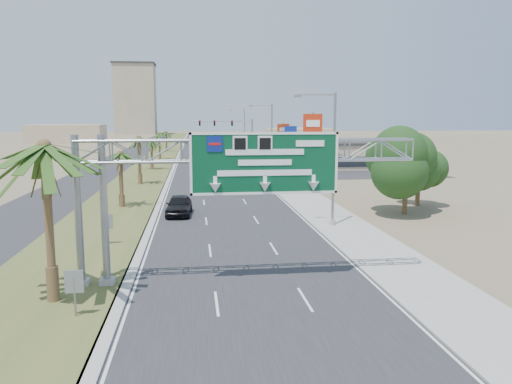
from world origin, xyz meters
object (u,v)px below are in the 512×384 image
object	(u,v)px
car_mid_lane	(231,180)
car_far	(198,157)
pole_sign_blue	(291,137)
pole_sign_red_far	(283,133)
sign_gantry	(232,162)
palm_near	(44,147)
signal_mast	(241,137)
pole_sign_red_near	(313,127)
car_left_lane	(179,205)
store_building	(345,156)
car_right_lane	(228,163)

from	to	relation	value
car_mid_lane	car_far	distance (m)	37.03
pole_sign_blue	pole_sign_red_far	distance (m)	1.67
car_mid_lane	sign_gantry	bearing A→B (deg)	-90.11
car_far	pole_sign_blue	world-z (taller)	pole_sign_blue
palm_near	pole_sign_red_far	world-z (taller)	palm_near
sign_gantry	signal_mast	world-z (taller)	signal_mast
car_far	pole_sign_red_near	world-z (taller)	pole_sign_red_near
car_left_lane	car_far	world-z (taller)	car_left_lane
palm_near	car_far	distance (m)	74.46
signal_mast	car_left_lane	world-z (taller)	signal_mast
store_building	car_far	distance (m)	28.89
sign_gantry	car_far	size ratio (longest dim) A/B	3.53
signal_mast	store_building	world-z (taller)	signal_mast
car_far	pole_sign_blue	distance (m)	22.38
sign_gantry	car_left_lane	xyz separation A→B (m)	(-3.15, 17.91, -5.20)
pole_sign_blue	sign_gantry	bearing A→B (deg)	-103.90
car_right_lane	pole_sign_red_near	xyz separation A→B (m)	(9.35, -20.02, 6.23)
car_far	pole_sign_red_near	xyz separation A→B (m)	(14.11, -34.32, 6.30)
sign_gantry	car_right_lane	bearing A→B (deg)	86.31
car_left_lane	car_far	xyz separation A→B (m)	(2.10, 54.02, -0.16)
car_far	pole_sign_red_far	size ratio (longest dim) A/B	0.64
car_left_lane	car_mid_lane	size ratio (longest dim) A/B	1.00
car_far	pole_sign_red_near	bearing A→B (deg)	-63.92
car_right_lane	pole_sign_red_far	distance (m)	10.41
car_mid_lane	pole_sign_blue	bearing A→B (deg)	65.57
car_mid_lane	pole_sign_blue	size ratio (longest dim) A/B	0.71
car_left_lane	pole_sign_red_far	distance (m)	42.44
palm_near	pole_sign_blue	size ratio (longest dim) A/B	1.18
signal_mast	pole_sign_red_far	bearing A→B (deg)	-37.95
car_right_lane	car_mid_lane	bearing A→B (deg)	-93.63
car_left_lane	pole_sign_red_near	xyz separation A→B (m)	(16.21, 19.70, 6.13)
pole_sign_red_near	signal_mast	bearing A→B (deg)	105.61
car_mid_lane	car_right_lane	xyz separation A→B (m)	(1.15, 22.56, -0.06)
palm_near	pole_sign_red_near	xyz separation A→B (m)	(21.20, 39.54, 0.06)
car_right_lane	pole_sign_red_near	bearing A→B (deg)	-65.68
sign_gantry	pole_sign_red_far	bearing A→B (deg)	77.34
pole_sign_red_far	car_mid_lane	bearing A→B (deg)	-115.07
store_building	car_left_lane	distance (m)	46.31
palm_near	car_mid_lane	distance (m)	39.00
car_mid_lane	pole_sign_blue	distance (m)	23.96
sign_gantry	car_mid_lane	size ratio (longest dim) A/B	3.34
sign_gantry	pole_sign_red_far	distance (m)	58.35
sign_gantry	palm_near	distance (m)	8.41
car_right_lane	pole_sign_blue	size ratio (longest dim) A/B	0.77
car_left_lane	palm_near	bearing A→B (deg)	-100.48
sign_gantry	car_mid_lane	bearing A→B (deg)	85.82
sign_gantry	pole_sign_blue	size ratio (longest dim) A/B	2.37
car_far	pole_sign_red_near	size ratio (longest dim) A/B	0.53
car_left_lane	pole_sign_blue	xyz separation A→B (m)	(16.95, 37.88, 4.28)
sign_gantry	signal_mast	xyz separation A→B (m)	(6.23, 62.05, -1.21)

